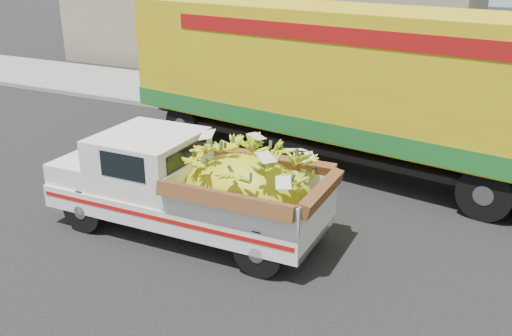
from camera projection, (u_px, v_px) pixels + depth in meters
The scene contains 6 objects.
ground at pixel (281, 257), 9.94m from camera, with size 100.00×100.00×0.00m, color black.
curb at pixel (389, 139), 15.89m from camera, with size 60.00×0.25×0.15m, color gray.
sidewalk at pixel (407, 120), 17.63m from camera, with size 60.00×4.00×0.14m, color gray.
building_left at pixel (262, 10), 25.06m from camera, with size 18.00×6.00×5.00m, color gray.
pickup_truck at pixel (205, 188), 10.33m from camera, with size 5.27×2.04×1.83m.
semi_trailer at pixel (354, 82), 13.26m from camera, with size 12.07×4.33×3.80m.
Camera 1 is at (3.59, -7.94, 5.04)m, focal length 40.00 mm.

